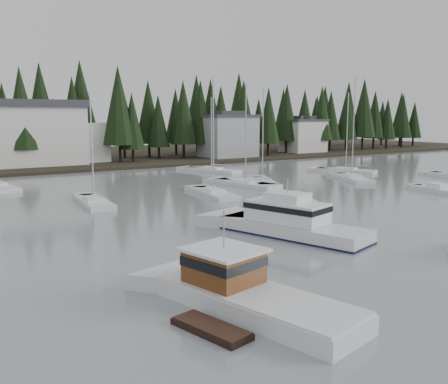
# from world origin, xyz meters

# --- Properties ---
(far_shore_land) EXTENTS (240.00, 54.00, 1.00)m
(far_shore_land) POSITION_xyz_m (0.00, 97.00, 0.00)
(far_shore_land) COLOR black
(far_shore_land) RESTS_ON ground
(conifer_treeline) EXTENTS (200.00, 22.00, 20.00)m
(conifer_treeline) POSITION_xyz_m (0.00, 86.00, 0.00)
(conifer_treeline) COLOR black
(conifer_treeline) RESTS_ON ground
(house_east_a) EXTENTS (10.60, 8.48, 9.25)m
(house_east_a) POSITION_xyz_m (36.00, 78.00, 4.90)
(house_east_a) COLOR #999EA0
(house_east_a) RESTS_ON ground
(house_east_b) EXTENTS (9.54, 7.42, 8.25)m
(house_east_b) POSITION_xyz_m (58.00, 80.00, 4.40)
(house_east_b) COLOR silver
(house_east_b) RESTS_ON ground
(harbor_inn) EXTENTS (29.50, 11.50, 10.90)m
(harbor_inn) POSITION_xyz_m (-2.96, 82.34, 5.78)
(harbor_inn) COLOR silver
(harbor_inn) RESTS_ON ground
(lobster_boat_brown) EXTENTS (6.59, 10.67, 5.03)m
(lobster_boat_brown) POSITION_xyz_m (-7.24, 10.82, 0.57)
(lobster_boat_brown) COLOR silver
(lobster_boat_brown) RESTS_ON ground
(cabin_cruiser_center) EXTENTS (6.68, 12.00, 4.92)m
(cabin_cruiser_center) POSITION_xyz_m (3.95, 20.78, 0.74)
(cabin_cruiser_center) COLOR silver
(cabin_cruiser_center) RESTS_ON ground
(sailboat_0) EXTENTS (3.35, 8.77, 11.65)m
(sailboat_0) POSITION_xyz_m (-4.12, 41.44, 0.07)
(sailboat_0) COLOR silver
(sailboat_0) RESTS_ON ground
(sailboat_2) EXTENTS (5.92, 8.81, 12.88)m
(sailboat_2) POSITION_xyz_m (19.41, 44.62, 0.07)
(sailboat_2) COLOR silver
(sailboat_2) RESTS_ON ground
(sailboat_4) EXTENTS (5.91, 10.35, 12.18)m
(sailboat_4) POSITION_xyz_m (21.09, 60.09, 0.06)
(sailboat_4) COLOR silver
(sailboat_4) RESTS_ON ground
(sailboat_9) EXTENTS (6.47, 9.89, 14.68)m
(sailboat_9) POSITION_xyz_m (32.15, 40.98, 0.08)
(sailboat_9) COLOR silver
(sailboat_9) RESTS_ON ground
(sailboat_10) EXTENTS (6.62, 9.55, 12.79)m
(sailboat_10) POSITION_xyz_m (38.32, 47.94, 0.06)
(sailboat_10) COLOR silver
(sailboat_10) RESTS_ON ground
(sailboat_11) EXTENTS (3.90, 9.32, 13.74)m
(sailboat_11) POSITION_xyz_m (8.93, 39.81, 0.08)
(sailboat_11) COLOR silver
(sailboat_11) RESTS_ON ground
(sailboat_12) EXTENTS (4.82, 10.25, 13.34)m
(sailboat_12) POSITION_xyz_m (16.51, 44.32, 0.07)
(sailboat_12) COLOR silver
(sailboat_12) RESTS_ON ground
(runabout_1) EXTENTS (3.48, 6.03, 1.42)m
(runabout_1) POSITION_xyz_m (13.91, 31.82, 0.13)
(runabout_1) COLOR silver
(runabout_1) RESTS_ON ground
(runabout_2) EXTENTS (3.13, 6.93, 1.42)m
(runabout_2) POSITION_xyz_m (32.30, 27.92, 0.13)
(runabout_2) COLOR silver
(runabout_2) RESTS_ON ground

